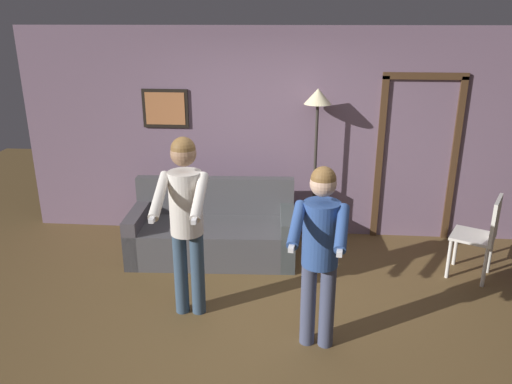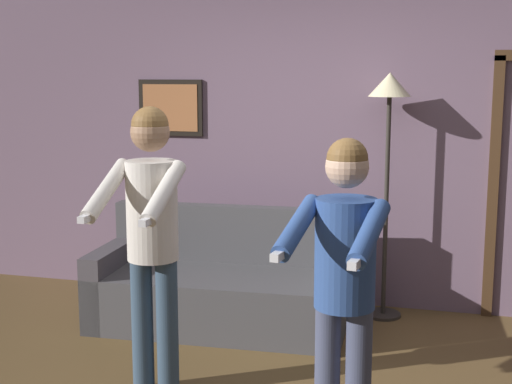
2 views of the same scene
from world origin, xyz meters
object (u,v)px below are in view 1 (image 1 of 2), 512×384
object	(u,v)px
person_standing_left	(186,211)
person_standing_right	(320,244)
torchiere_lamp	(317,117)
dining_chair_distant	(482,233)
couch	(213,233)

from	to	relation	value
person_standing_left	person_standing_right	distance (m)	1.25
torchiere_lamp	person_standing_left	world-z (taller)	torchiere_lamp
torchiere_lamp	person_standing_left	distance (m)	2.20
person_standing_left	dining_chair_distant	bearing A→B (deg)	17.78
couch	person_standing_left	world-z (taller)	person_standing_left
torchiere_lamp	dining_chair_distant	size ratio (longest dim) A/B	2.06
person_standing_right	person_standing_left	bearing A→B (deg)	161.42
couch	dining_chair_distant	bearing A→B (deg)	-5.60
person_standing_left	dining_chair_distant	size ratio (longest dim) A/B	1.85
person_standing_left	dining_chair_distant	distance (m)	3.15
person_standing_left	torchiere_lamp	bearing A→B (deg)	55.69
person_standing_right	torchiere_lamp	bearing A→B (deg)	89.61
person_standing_right	dining_chair_distant	distance (m)	2.27
torchiere_lamp	person_standing_right	size ratio (longest dim) A/B	1.19
dining_chair_distant	person_standing_right	bearing A→B (deg)	-142.79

